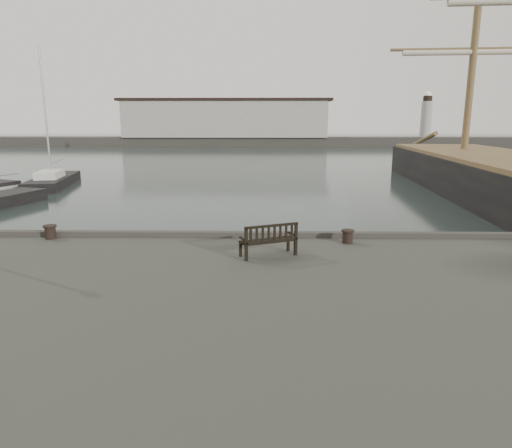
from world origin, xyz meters
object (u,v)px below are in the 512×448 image
Objects in this scene: bollard_right at (348,237)px; yacht_d at (54,183)px; bench at (268,246)px; bollard_left at (50,232)px.

bollard_right is 32.68m from yacht_d.
bench reaches higher than bollard_right.
bench is at bearing -14.68° from bollard_left.
yacht_d is (-11.11, 24.38, -1.56)m from bollard_left.
yacht_d reaches higher than bollard_right.
yacht_d is at bearing 130.52° from bollard_right.
bench is 3.80× the size of bollard_left.
bench is 3.99× the size of bollard_right.
bench is 0.14× the size of yacht_d.
bollard_right is at bearing -60.18° from yacht_d.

